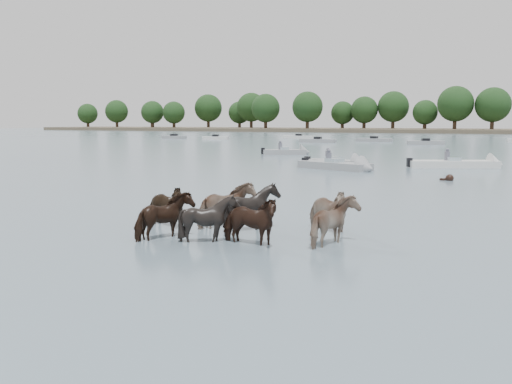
% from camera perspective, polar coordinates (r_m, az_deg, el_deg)
% --- Properties ---
extents(ground, '(400.00, 400.00, 0.00)m').
position_cam_1_polar(ground, '(15.38, 0.99, -4.70)').
color(ground, '#4B5E6C').
rests_on(ground, ground).
extents(shoreline, '(160.00, 30.00, 1.00)m').
position_cam_1_polar(shoreline, '(180.60, 0.85, 6.35)').
color(shoreline, '#4C4233').
rests_on(shoreline, ground).
extents(pony_herd, '(7.18, 4.46, 1.55)m').
position_cam_1_polar(pony_herd, '(15.74, -1.63, -2.35)').
color(pony_herd, black).
rests_on(pony_herd, ground).
extents(swimming_pony, '(0.72, 0.44, 0.44)m').
position_cam_1_polar(swimming_pony, '(31.91, 18.92, 1.29)').
color(swimming_pony, black).
rests_on(swimming_pony, ground).
extents(motorboat_a, '(4.78, 2.10, 1.92)m').
position_cam_1_polar(motorboat_a, '(39.56, 8.76, 2.85)').
color(motorboat_a, gray).
rests_on(motorboat_a, ground).
extents(motorboat_b, '(5.82, 3.48, 1.92)m').
position_cam_1_polar(motorboat_b, '(37.17, 8.88, 2.57)').
color(motorboat_b, gray).
rests_on(motorboat_b, ground).
extents(motorboat_c, '(6.49, 4.13, 1.92)m').
position_cam_1_polar(motorboat_c, '(41.31, 20.39, 2.66)').
color(motorboat_c, silver).
rests_on(motorboat_c, ground).
extents(motorboat_f, '(4.71, 3.64, 1.92)m').
position_cam_1_polar(motorboat_f, '(53.92, 3.61, 4.06)').
color(motorboat_f, gray).
rests_on(motorboat_f, ground).
extents(distant_flotilla, '(108.23, 19.93, 0.93)m').
position_cam_1_polar(distant_flotilla, '(87.90, 21.17, 4.82)').
color(distant_flotilla, gray).
rests_on(distant_flotilla, ground).
extents(treeline, '(146.19, 22.80, 12.56)m').
position_cam_1_polar(treeline, '(178.96, 2.24, 8.39)').
color(treeline, '#382619').
rests_on(treeline, ground).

